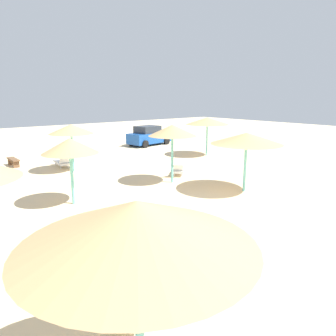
{
  "coord_description": "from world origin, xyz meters",
  "views": [
    {
      "loc": [
        -8.64,
        -7.54,
        4.29
      ],
      "look_at": [
        0.0,
        3.0,
        1.2
      ],
      "focal_mm": 33.99,
      "sensor_mm": 36.0,
      "label": 1
    }
  ],
  "objects_px": {
    "parasol_1": "(71,129)",
    "parasol_6": "(247,139)",
    "parasol_0": "(137,224)",
    "parasol_8": "(207,121)",
    "parasol_5": "(70,146)",
    "bench_0": "(13,161)",
    "lounger_0": "(130,292)",
    "lounger_1": "(62,162)",
    "parked_car": "(149,136)",
    "parasol_4": "(172,131)",
    "lounger_4": "(179,169)"
  },
  "relations": [
    {
      "from": "parasol_0",
      "to": "bench_0",
      "type": "xyz_separation_m",
      "value": [
        2.85,
        18.11,
        -2.43
      ]
    },
    {
      "from": "parasol_0",
      "to": "parasol_1",
      "type": "xyz_separation_m",
      "value": [
        5.19,
        14.42,
        -0.32
      ]
    },
    {
      "from": "lounger_4",
      "to": "parasol_8",
      "type": "bearing_deg",
      "value": 29.78
    },
    {
      "from": "parasol_6",
      "to": "parasol_0",
      "type": "bearing_deg",
      "value": -149.67
    },
    {
      "from": "parasol_8",
      "to": "bench_0",
      "type": "height_order",
      "value": "parasol_8"
    },
    {
      "from": "parasol_0",
      "to": "lounger_1",
      "type": "bearing_deg",
      "value": 72.21
    },
    {
      "from": "parasol_6",
      "to": "parasol_8",
      "type": "xyz_separation_m",
      "value": [
        5.27,
        7.44,
        0.08
      ]
    },
    {
      "from": "lounger_0",
      "to": "lounger_4",
      "type": "relative_size",
      "value": 1.01
    },
    {
      "from": "bench_0",
      "to": "lounger_4",
      "type": "bearing_deg",
      "value": -51.16
    },
    {
      "from": "lounger_0",
      "to": "bench_0",
      "type": "bearing_deg",
      "value": 83.87
    },
    {
      "from": "parasol_5",
      "to": "lounger_0",
      "type": "relative_size",
      "value": 1.47
    },
    {
      "from": "lounger_4",
      "to": "bench_0",
      "type": "distance_m",
      "value": 10.49
    },
    {
      "from": "parasol_8",
      "to": "lounger_1",
      "type": "xyz_separation_m",
      "value": [
        -9.78,
        2.87,
        -2.2
      ]
    },
    {
      "from": "bench_0",
      "to": "parked_car",
      "type": "height_order",
      "value": "parked_car"
    },
    {
      "from": "lounger_0",
      "to": "lounger_1",
      "type": "bearing_deg",
      "value": 73.99
    },
    {
      "from": "parasol_8",
      "to": "parked_car",
      "type": "distance_m",
      "value": 7.01
    },
    {
      "from": "parasol_0",
      "to": "parked_car",
      "type": "height_order",
      "value": "parasol_0"
    },
    {
      "from": "parasol_6",
      "to": "bench_0",
      "type": "distance_m",
      "value": 14.36
    },
    {
      "from": "parasol_4",
      "to": "parasol_5",
      "type": "height_order",
      "value": "parasol_4"
    },
    {
      "from": "lounger_1",
      "to": "lounger_4",
      "type": "xyz_separation_m",
      "value": [
        4.31,
        -6.0,
        -0.0
      ]
    },
    {
      "from": "parasol_1",
      "to": "lounger_1",
      "type": "distance_m",
      "value": 2.62
    },
    {
      "from": "parasol_4",
      "to": "lounger_1",
      "type": "relative_size",
      "value": 1.54
    },
    {
      "from": "parasol_8",
      "to": "lounger_1",
      "type": "height_order",
      "value": "parasol_8"
    },
    {
      "from": "bench_0",
      "to": "lounger_0",
      "type": "bearing_deg",
      "value": -96.13
    },
    {
      "from": "parasol_1",
      "to": "parasol_6",
      "type": "height_order",
      "value": "parasol_1"
    },
    {
      "from": "parasol_0",
      "to": "bench_0",
      "type": "relative_size",
      "value": 2.04
    },
    {
      "from": "parasol_0",
      "to": "lounger_1",
      "type": "relative_size",
      "value": 1.62
    },
    {
      "from": "lounger_1",
      "to": "lounger_4",
      "type": "height_order",
      "value": "lounger_1"
    },
    {
      "from": "parasol_5",
      "to": "parasol_6",
      "type": "relative_size",
      "value": 0.85
    },
    {
      "from": "parked_car",
      "to": "parasol_4",
      "type": "bearing_deg",
      "value": -120.69
    },
    {
      "from": "lounger_1",
      "to": "parasol_4",
      "type": "bearing_deg",
      "value": -67.34
    },
    {
      "from": "lounger_0",
      "to": "lounger_1",
      "type": "relative_size",
      "value": 0.96
    },
    {
      "from": "bench_0",
      "to": "parked_car",
      "type": "relative_size",
      "value": 0.36
    },
    {
      "from": "parasol_0",
      "to": "parasol_6",
      "type": "height_order",
      "value": "parasol_0"
    },
    {
      "from": "lounger_0",
      "to": "parked_car",
      "type": "bearing_deg",
      "value": 53.02
    },
    {
      "from": "parasol_5",
      "to": "parasol_6",
      "type": "xyz_separation_m",
      "value": [
        6.78,
        -3.32,
        0.07
      ]
    },
    {
      "from": "parasol_0",
      "to": "parked_car",
      "type": "relative_size",
      "value": 0.73
    },
    {
      "from": "parasol_0",
      "to": "parasol_5",
      "type": "distance_m",
      "value": 9.4
    },
    {
      "from": "parasol_8",
      "to": "lounger_0",
      "type": "height_order",
      "value": "parasol_8"
    },
    {
      "from": "parasol_0",
      "to": "parasol_6",
      "type": "xyz_separation_m",
      "value": [
        9.63,
        5.63,
        -0.33
      ]
    },
    {
      "from": "parasol_5",
      "to": "bench_0",
      "type": "bearing_deg",
      "value": 90.01
    },
    {
      "from": "parasol_5",
      "to": "parasol_1",
      "type": "bearing_deg",
      "value": 66.79
    },
    {
      "from": "parasol_5",
      "to": "bench_0",
      "type": "distance_m",
      "value": 9.38
    },
    {
      "from": "lounger_1",
      "to": "lounger_4",
      "type": "relative_size",
      "value": 1.05
    },
    {
      "from": "parasol_5",
      "to": "lounger_1",
      "type": "bearing_deg",
      "value": 72.02
    },
    {
      "from": "parasol_5",
      "to": "parasol_8",
      "type": "height_order",
      "value": "parasol_8"
    },
    {
      "from": "lounger_1",
      "to": "parasol_5",
      "type": "bearing_deg",
      "value": -107.98
    },
    {
      "from": "lounger_1",
      "to": "parasol_8",
      "type": "bearing_deg",
      "value": -16.35
    },
    {
      "from": "parasol_5",
      "to": "lounger_4",
      "type": "height_order",
      "value": "parasol_5"
    },
    {
      "from": "parasol_5",
      "to": "parked_car",
      "type": "xyz_separation_m",
      "value": [
        11.72,
        10.92,
        -1.55
      ]
    }
  ]
}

